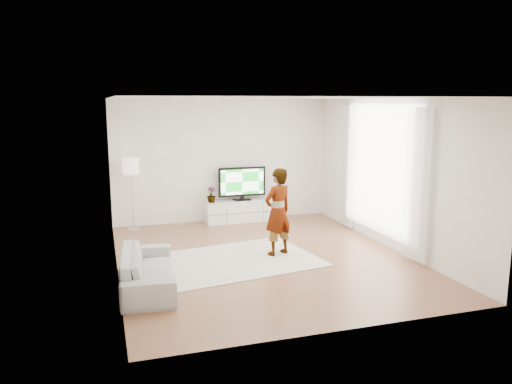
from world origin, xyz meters
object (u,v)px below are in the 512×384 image
object	(u,v)px
media_console	(242,211)
player	(278,212)
television	(242,182)
floor_lamp	(131,169)
rug	(236,260)
sofa	(148,269)

from	to	relation	value
media_console	player	size ratio (longest dim) A/B	1.09
media_console	television	bearing A→B (deg)	90.00
media_console	television	world-z (taller)	television
player	floor_lamp	distance (m)	3.57
media_console	television	size ratio (longest dim) A/B	1.55
television	player	xyz separation A→B (m)	(-0.10, -2.71, -0.10)
television	rug	bearing A→B (deg)	-108.02
media_console	rug	xyz separation A→B (m)	(-0.91, -2.78, -0.24)
sofa	media_console	bearing A→B (deg)	-29.85
rug	television	bearing A→B (deg)	71.98
sofa	floor_lamp	world-z (taller)	floor_lamp
media_console	rug	world-z (taller)	media_console
media_console	floor_lamp	distance (m)	2.70
rug	sofa	bearing A→B (deg)	-152.68
rug	floor_lamp	distance (m)	3.39
television	rug	size ratio (longest dim) A/B	0.40
television	sofa	xyz separation A→B (m)	(-2.49, -3.62, -0.62)
player	sofa	size ratio (longest dim) A/B	0.82
player	television	bearing A→B (deg)	-113.32
rug	floor_lamp	xyz separation A→B (m)	(-1.56, 2.71, 1.31)
player	media_console	bearing A→B (deg)	-113.35
media_console	player	distance (m)	2.74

